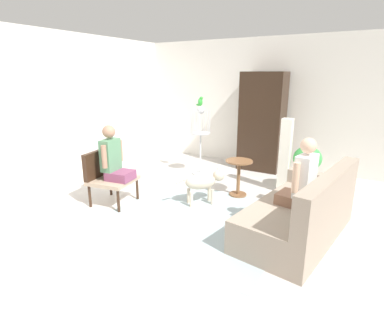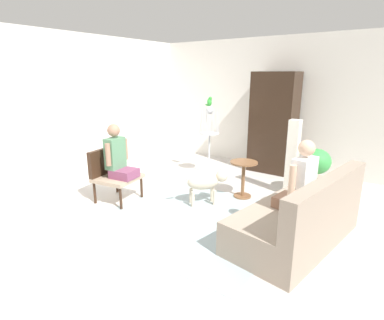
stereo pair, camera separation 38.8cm
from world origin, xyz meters
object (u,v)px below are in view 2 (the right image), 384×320
at_px(couch, 300,219).
at_px(bird_cage_stand, 209,140).
at_px(armchair, 111,171).
at_px(parrot, 209,102).
at_px(person_on_armchair, 118,156).
at_px(person_on_couch, 300,182).
at_px(column_lamp, 292,158).
at_px(armoire_cabinet, 273,123).
at_px(round_end_table, 243,175).
at_px(dog, 206,182).
at_px(potted_plant, 316,166).

xyz_separation_m(couch, bird_cage_stand, (-2.40, 1.65, 0.43)).
height_order(armchair, parrot, parrot).
bearing_deg(bird_cage_stand, person_on_armchair, -101.76).
bearing_deg(person_on_couch, column_lamp, 110.84).
bearing_deg(column_lamp, couch, -67.54).
height_order(parrot, armoire_cabinet, armoire_cabinet).
bearing_deg(bird_cage_stand, armchair, -105.63).
bearing_deg(round_end_table, person_on_armchair, -140.10).
bearing_deg(person_on_armchair, column_lamp, 41.33).
height_order(person_on_couch, round_end_table, person_on_couch).
relative_size(armchair, parrot, 4.57).
distance_m(round_end_table, column_lamp, 0.90).
relative_size(couch, armoire_cabinet, 0.97).
bearing_deg(dog, potted_plant, 47.14).
distance_m(person_on_couch, potted_plant, 1.77).
relative_size(parrot, column_lamp, 0.14).
relative_size(person_on_armchair, bird_cage_stand, 0.61).
xyz_separation_m(round_end_table, dog, (-0.35, -0.62, -0.01)).
xyz_separation_m(person_on_couch, round_end_table, (-1.20, 0.93, -0.40)).
bearing_deg(column_lamp, dog, -128.22).
relative_size(parrot, potted_plant, 0.23).
height_order(couch, column_lamp, column_lamp).
distance_m(bird_cage_stand, armoire_cabinet, 1.42).
relative_size(armchair, dog, 1.34).
relative_size(person_on_couch, parrot, 4.70).
relative_size(round_end_table, potted_plant, 0.76).
distance_m(round_end_table, dog, 0.71).
relative_size(person_on_couch, column_lamp, 0.67).
xyz_separation_m(armchair, column_lamp, (2.36, 1.97, 0.16)).
height_order(round_end_table, dog, round_end_table).
xyz_separation_m(person_on_couch, dog, (-1.55, 0.31, -0.41)).
relative_size(person_on_armchair, armoire_cabinet, 0.41).
bearing_deg(couch, potted_plant, 99.22).
xyz_separation_m(armchair, person_on_armchair, (0.16, 0.02, 0.28)).
xyz_separation_m(dog, potted_plant, (1.32, 1.42, 0.14)).
height_order(round_end_table, bird_cage_stand, bird_cage_stand).
height_order(dog, parrot, parrot).
bearing_deg(armoire_cabinet, potted_plant, -38.96).
bearing_deg(armchair, person_on_armchair, 8.79).
relative_size(person_on_couch, potted_plant, 1.07).
distance_m(armchair, round_end_table, 2.22).
bearing_deg(person_on_couch, parrot, 144.83).
bearing_deg(potted_plant, couch, -80.78).
xyz_separation_m(dog, column_lamp, (0.97, 1.23, 0.27)).
distance_m(person_on_armchair, armoire_cabinet, 3.38).
height_order(armchair, person_on_couch, person_on_couch).
bearing_deg(column_lamp, armoire_cabinet, 125.55).
height_order(round_end_table, potted_plant, potted_plant).
distance_m(armchair, column_lamp, 3.08).
bearing_deg(round_end_table, dog, -119.71).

